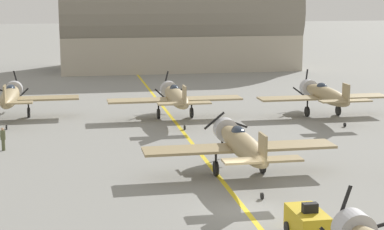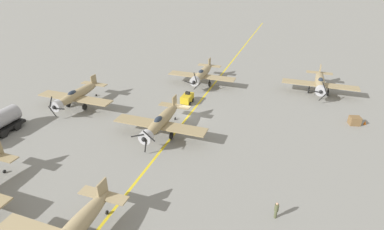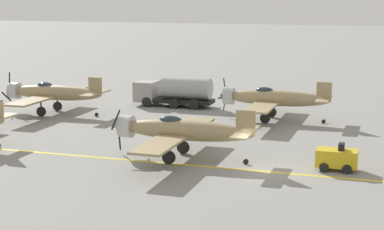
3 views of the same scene
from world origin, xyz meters
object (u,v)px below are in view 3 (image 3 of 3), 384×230
airplane_far_right (52,93)px  airplane_mid_center (181,130)px  airplane_mid_right (273,98)px  tow_tractor (337,158)px  fuel_tanker (174,92)px

airplane_far_right → airplane_mid_center: size_ratio=1.00×
airplane_mid_right → airplane_far_right: (-3.15, 20.41, 0.00)m
airplane_far_right → airplane_mid_center: 21.04m
airplane_mid_right → tow_tractor: size_ratio=4.62×
fuel_tanker → airplane_mid_right: bearing=-111.2°
airplane_mid_right → airplane_mid_center: size_ratio=1.00×
airplane_mid_center → tow_tractor: size_ratio=4.62×
airplane_mid_center → fuel_tanker: airplane_mid_center is taller
airplane_far_right → fuel_tanker: 12.07m
airplane_far_right → fuel_tanker: (7.36, -9.55, -0.50)m
airplane_mid_center → tow_tractor: 10.53m
airplane_mid_right → airplane_mid_center: bearing=175.6°
airplane_mid_right → airplane_far_right: size_ratio=1.00×
airplane_mid_right → airplane_mid_center: 15.85m
tow_tractor → airplane_far_right: bearing=66.5°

